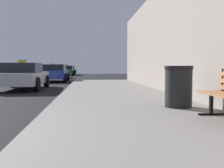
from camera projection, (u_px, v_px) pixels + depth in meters
sidewalk at (165, 141)px, 3.61m from camera, size 4.00×32.00×0.15m
trash_bin at (178, 86)px, 6.12m from camera, size 0.65×0.65×0.95m
car_silver at (23, 76)px, 12.78m from camera, size 1.99×4.29×1.43m
car_blue at (54, 73)px, 19.76m from camera, size 2.00×4.19×1.27m
car_yellow at (53, 71)px, 26.43m from camera, size 2.05×4.24×1.43m
car_green at (67, 70)px, 34.40m from camera, size 1.94×4.35×1.43m
car_black at (70, 70)px, 42.02m from camera, size 1.94×4.17×1.27m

